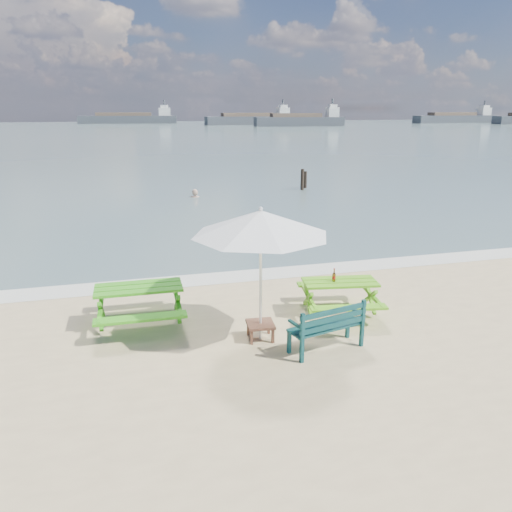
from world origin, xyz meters
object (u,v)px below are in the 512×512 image
object	(u,v)px
park_bench	(326,336)
patio_umbrella	(261,223)
side_table	(260,330)
swimmer	(195,206)
picnic_table_left	(140,306)
picnic_table_right	(339,298)
beer_bottle	(334,277)

from	to	relation	value
park_bench	patio_umbrella	bearing A→B (deg)	144.97
side_table	swimmer	size ratio (longest dim) A/B	0.32
picnic_table_left	patio_umbrella	xyz separation A→B (m)	(2.10, -1.24, 1.82)
patio_umbrella	picnic_table_right	bearing A→B (deg)	20.87
picnic_table_right	park_bench	xyz separation A→B (m)	(-0.89, -1.42, -0.08)
park_bench	beer_bottle	xyz separation A→B (m)	(0.76, 1.44, 0.54)
park_bench	patio_umbrella	distance (m)	2.29
side_table	beer_bottle	bearing A→B (deg)	22.76
picnic_table_left	patio_umbrella	distance (m)	3.04
picnic_table_left	side_table	world-z (taller)	picnic_table_left
picnic_table_right	beer_bottle	world-z (taller)	beer_bottle
side_table	patio_umbrella	distance (m)	2.03
picnic_table_right	swimmer	xyz separation A→B (m)	(-0.78, 14.95, -0.79)
picnic_table_right	swimmer	size ratio (longest dim) A/B	1.13
park_bench	beer_bottle	bearing A→B (deg)	62.19
beer_bottle	patio_umbrella	bearing A→B (deg)	-157.24
picnic_table_right	beer_bottle	bearing A→B (deg)	173.38
picnic_table_right	swimmer	distance (m)	14.99
side_table	swimmer	distance (m)	15.72
picnic_table_right	side_table	xyz separation A→B (m)	(-1.90, -0.72, -0.18)
picnic_table_right	patio_umbrella	size ratio (longest dim) A/B	0.71
park_bench	beer_bottle	world-z (taller)	beer_bottle
side_table	patio_umbrella	bearing A→B (deg)	-90.00
side_table	patio_umbrella	world-z (taller)	patio_umbrella
park_bench	picnic_table_left	bearing A→B (deg)	147.93
picnic_table_right	patio_umbrella	bearing A→B (deg)	-159.13
picnic_table_right	patio_umbrella	world-z (taller)	patio_umbrella
picnic_table_left	beer_bottle	world-z (taller)	beer_bottle
picnic_table_left	beer_bottle	size ratio (longest dim) A/B	6.95
swimmer	picnic_table_right	bearing A→B (deg)	-87.00
picnic_table_left	side_table	distance (m)	2.45
patio_umbrella	picnic_table_left	bearing A→B (deg)	149.41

